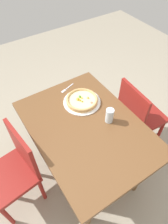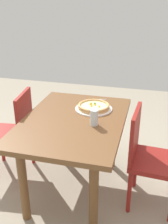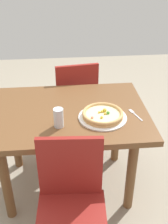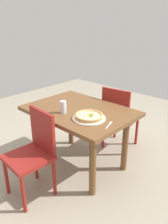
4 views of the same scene
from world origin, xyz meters
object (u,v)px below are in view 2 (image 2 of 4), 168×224
Objects in this scene: dining_table at (74,131)px; chair_far at (14,131)px; drinking_glass at (94,117)px; fork at (96,100)px; chair_near at (148,155)px; pizza at (94,106)px; plate at (94,109)px.

dining_table is 1.35× the size of chair_far.
chair_far is at bearing 78.99° from drinking_glass.
drinking_glass is (-0.54, -0.10, 0.06)m from fork.
chair_far is (0.11, 1.27, 0.00)m from chair_near.
drinking_glass is at bearing -166.70° from pizza.
plate is (0.25, 0.52, 0.26)m from chair_near.
chair_near is 2.57× the size of plate.
plate is at bearing -139.08° from pizza.
pizza is 2.17× the size of drinking_glass.
plate is at bearing 13.29° from drinking_glass.
fork is at bearing 6.48° from plate.
dining_table is 1.35× the size of chair_near.
chair_near is 1.00× the size of chair_far.
drinking_glass reaches higher than plate.
plate reaches higher than dining_table.
chair_far is (0.10, 0.63, -0.14)m from dining_table.
plate is 0.03m from pizza.
plate is at bearing 78.14° from fork.
pizza is (0.14, -0.75, 0.28)m from chair_far.
fork is (0.23, 0.03, -0.00)m from plate.
chair_far reaches higher than pizza.
chair_near is 3.03× the size of pizza.
pizza is (0.25, 0.52, 0.28)m from chair_near.
dining_table is 3.48× the size of plate.
chair_near is 5.36× the size of fork.
dining_table is 4.10× the size of pizza.
chair_near is 0.63m from plate.
chair_far is 2.57× the size of plate.
chair_near reaches higher than pizza.
chair_far is at bearing 100.84° from plate.
fork reaches higher than dining_table.
fork is (0.23, 0.03, -0.03)m from pizza.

